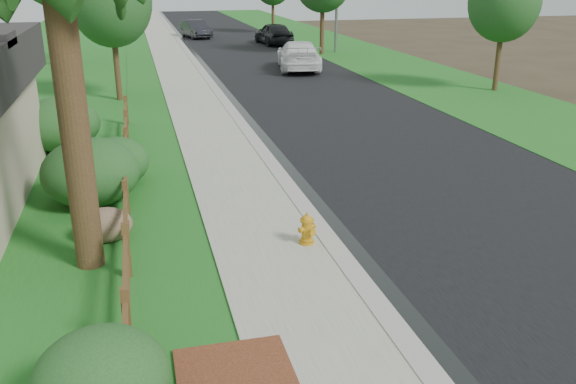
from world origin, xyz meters
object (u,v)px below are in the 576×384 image
object	(u,v)px
fire_hydrant	(307,229)
dark_car_mid	(274,33)
white_suv	(299,55)
ranch_fence	(126,184)

from	to	relation	value
fire_hydrant	dark_car_mid	distance (m)	35.86
white_suv	dark_car_mid	distance (m)	12.55
ranch_fence	white_suv	bearing A→B (deg)	64.28
ranch_fence	fire_hydrant	xyz separation A→B (m)	(3.50, -3.12, -0.21)
ranch_fence	white_suv	size ratio (longest dim) A/B	3.08
ranch_fence	dark_car_mid	size ratio (longest dim) A/B	3.56
ranch_fence	dark_car_mid	xyz separation A→B (m)	(10.80, 31.99, 0.21)
fire_hydrant	dark_car_mid	size ratio (longest dim) A/B	0.14
white_suv	dark_car_mid	xyz separation A→B (m)	(1.40, 12.47, 0.01)
fire_hydrant	white_suv	xyz separation A→B (m)	(5.90, 22.63, 0.41)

